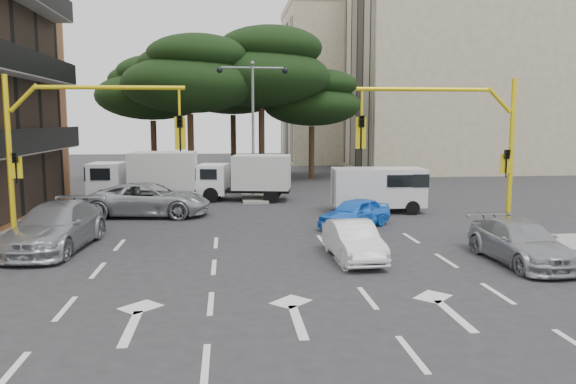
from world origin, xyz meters
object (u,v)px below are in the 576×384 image
(car_silver_wagon, at_px, (56,227))
(street_lamp_center, at_px, (253,105))
(box_truck_b, at_px, (245,178))
(car_silver_cross_a, at_px, (149,199))
(signal_mast_right, at_px, (464,139))
(car_silver_parked, at_px, (521,242))
(box_truck_a, at_px, (144,178))
(car_blue_compact, at_px, (355,213))
(signal_mast_left, at_px, (66,140))
(car_white_hatch, at_px, (353,241))
(van_white, at_px, (378,190))

(car_silver_wagon, bearing_deg, street_lamp_center, 65.36)
(car_silver_wagon, distance_m, box_truck_b, 13.46)
(car_silver_cross_a, distance_m, box_truck_b, 6.70)
(signal_mast_right, height_order, car_silver_parked, signal_mast_right)
(street_lamp_center, distance_m, box_truck_a, 7.53)
(car_silver_wagon, bearing_deg, car_silver_cross_a, 76.52)
(car_blue_compact, relative_size, car_silver_cross_a, 0.64)
(street_lamp_center, relative_size, car_silver_wagon, 1.39)
(signal_mast_left, relative_size, box_truck_b, 1.14)
(street_lamp_center, xyz_separation_m, car_silver_wagon, (-7.59, -12.94, -4.62))
(car_white_hatch, height_order, car_blue_compact, car_blue_compact)
(car_silver_wagon, height_order, box_truck_b, box_truck_b)
(street_lamp_center, height_order, car_blue_compact, street_lamp_center)
(signal_mast_right, xyz_separation_m, car_silver_cross_a, (-12.05, 7.78, -3.09))
(street_lamp_center, xyz_separation_m, box_truck_b, (-0.54, -1.49, -4.14))
(car_white_hatch, relative_size, car_silver_wagon, 0.68)
(signal_mast_right, distance_m, car_silver_cross_a, 14.67)
(signal_mast_right, distance_m, van_white, 8.31)
(signal_mast_right, bearing_deg, car_silver_cross_a, 147.15)
(car_blue_compact, bearing_deg, car_white_hatch, -53.69)
(car_silver_cross_a, distance_m, box_truck_a, 4.35)
(street_lamp_center, bearing_deg, car_white_hatch, -80.72)
(signal_mast_right, distance_m, street_lamp_center, 15.65)
(box_truck_a, bearing_deg, street_lamp_center, -68.31)
(car_white_hatch, xyz_separation_m, box_truck_b, (-3.07, 14.00, 0.67))
(signal_mast_left, xyz_separation_m, car_silver_wagon, (-0.78, 1.07, -3.07))
(signal_mast_left, bearing_deg, signal_mast_right, 0.00)
(car_white_hatch, bearing_deg, signal_mast_right, 16.64)
(signal_mast_right, xyz_separation_m, car_silver_parked, (0.94, -2.50, -3.22))
(box_truck_a, distance_m, box_truck_b, 5.54)
(van_white, xyz_separation_m, box_truck_b, (-6.41, 4.75, 0.18))
(car_silver_wagon, xyz_separation_m, car_silver_cross_a, (2.34, 6.71, -0.01))
(street_lamp_center, xyz_separation_m, car_blue_compact, (3.83, -10.12, -4.80))
(car_silver_cross_a, bearing_deg, car_silver_parked, -121.09)
(car_blue_compact, bearing_deg, van_white, 112.02)
(signal_mast_right, xyz_separation_m, car_blue_compact, (-2.98, 3.89, -3.26))
(box_truck_b, bearing_deg, car_silver_cross_a, 145.29)
(car_white_hatch, bearing_deg, car_blue_compact, 73.98)
(street_lamp_center, height_order, box_truck_b, street_lamp_center)
(van_white, bearing_deg, street_lamp_center, -133.71)
(car_blue_compact, bearing_deg, car_silver_wagon, -116.24)
(car_silver_wagon, xyz_separation_m, car_silver_parked, (15.33, -3.57, -0.14))
(car_silver_wagon, relative_size, car_silver_parked, 1.21)
(car_blue_compact, height_order, car_silver_wagon, car_silver_wagon)
(car_silver_parked, height_order, van_white, van_white)
(car_white_hatch, height_order, box_truck_b, box_truck_b)
(signal_mast_right, distance_m, car_blue_compact, 5.89)
(signal_mast_left, xyz_separation_m, box_truck_b, (6.27, 12.52, -2.59))
(signal_mast_right, xyz_separation_m, van_white, (-0.93, 7.78, -2.77))
(car_silver_cross_a, distance_m, van_white, 11.13)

